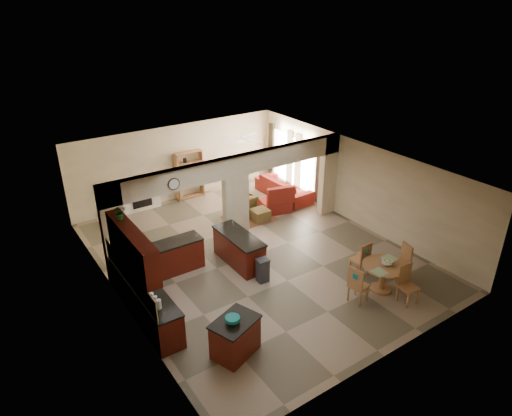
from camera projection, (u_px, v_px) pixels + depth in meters
floor at (254, 255)px, 13.51m from camera, size 10.00×10.00×0.00m
ceiling at (254, 166)px, 12.30m from camera, size 10.00×10.00×0.00m
wall_back at (178, 163)px, 16.63m from camera, size 8.00×0.00×8.00m
wall_front at (393, 303)px, 9.17m from camera, size 8.00×0.00×8.00m
wall_left at (116, 254)px, 10.88m from camera, size 0.00×10.00×10.00m
wall_right at (355, 182)px, 14.93m from camera, size 0.00×10.00×10.00m
partition_left_pier at (114, 234)px, 11.77m from camera, size 0.60×0.25×2.80m
partition_center_pier at (236, 209)px, 13.78m from camera, size 0.80×0.25×2.20m
partition_right_pier at (328, 175)px, 15.52m from camera, size 0.60×0.25×2.80m
partition_header at (235, 166)px, 13.17m from camera, size 8.00×0.25×0.60m
kitchen_counter at (153, 282)px, 11.47m from camera, size 2.52×3.29×1.48m
upper_cabinets at (132, 247)px, 10.15m from camera, size 0.35×2.40×0.90m
peninsula at (239, 249)px, 12.92m from camera, size 0.70×1.85×0.91m
wall_clock at (174, 184)px, 12.07m from camera, size 0.34×0.03×0.34m
rug at (249, 218)px, 15.68m from camera, size 1.60×1.30×0.01m
fireplace at (140, 194)px, 16.04m from camera, size 1.60×0.35×1.20m
shelving_unit at (190, 175)px, 16.89m from camera, size 1.00×0.32×1.80m
window_a at (309, 168)px, 16.72m from camera, size 0.02×0.90×1.90m
window_b at (281, 155)px, 17.98m from camera, size 0.02×0.90×1.90m
glazed_door at (294, 165)px, 17.42m from camera, size 0.02×0.70×2.10m
drape_a_left at (319, 173)px, 16.25m from camera, size 0.10×0.28×2.30m
drape_a_right at (298, 163)px, 17.14m from camera, size 0.10×0.28×2.30m
drape_b_left at (290, 160)px, 17.52m from camera, size 0.10×0.28×2.30m
drape_b_right at (271, 151)px, 18.41m from camera, size 0.10×0.28×2.30m
ceiling_fan at (241, 138)px, 15.40m from camera, size 1.00×1.00×0.10m
kitchen_island at (235, 337)px, 9.68m from camera, size 1.19×1.01×0.87m
teal_bowl at (233, 320)px, 9.40m from camera, size 0.31×0.31×0.15m
trash_can at (263, 271)px, 12.17m from camera, size 0.32×0.28×0.63m
dining_table at (383, 273)px, 11.73m from camera, size 1.11×1.11×0.76m
fruit_bowl at (387, 262)px, 11.60m from camera, size 0.28×0.28×0.15m
sofa at (284, 188)px, 17.19m from camera, size 2.47×1.02×0.72m
chaise at (275, 205)px, 16.15m from camera, size 1.16×1.03×0.40m
armchair at (241, 205)px, 15.69m from camera, size 0.97×0.99×0.79m
ottoman at (260, 215)px, 15.45m from camera, size 0.57×0.57×0.40m
plant at (119, 212)px, 10.34m from camera, size 0.32×0.28×0.34m
chair_north at (362, 258)px, 12.30m from camera, size 0.45×0.45×1.02m
chair_east at (402, 260)px, 12.20m from camera, size 0.51×0.51×1.02m
chair_south at (407, 282)px, 11.29m from camera, size 0.45×0.45×1.02m
chair_west at (357, 284)px, 11.23m from camera, size 0.49×0.49×1.02m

